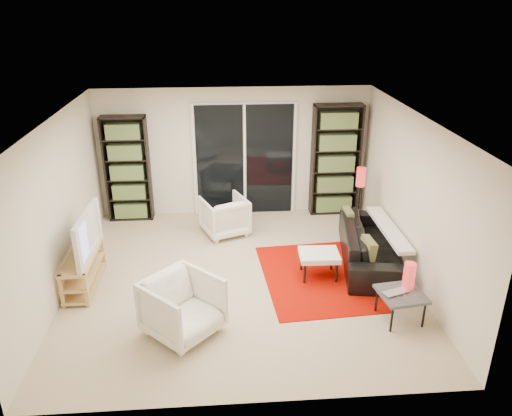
% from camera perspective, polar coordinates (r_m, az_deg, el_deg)
% --- Properties ---
extents(floor, '(5.00, 5.00, 0.00)m').
position_cam_1_polar(floor, '(7.55, -1.74, -7.95)').
color(floor, tan).
rests_on(floor, ground).
extents(wall_back, '(5.00, 0.02, 2.40)m').
position_cam_1_polar(wall_back, '(9.36, -2.56, 6.39)').
color(wall_back, beige).
rests_on(wall_back, ground).
extents(wall_front, '(5.00, 0.02, 2.40)m').
position_cam_1_polar(wall_front, '(4.80, -0.46, -11.11)').
color(wall_front, beige).
rests_on(wall_front, ground).
extents(wall_left, '(0.02, 5.00, 2.40)m').
position_cam_1_polar(wall_left, '(7.35, -21.73, -0.13)').
color(wall_left, beige).
rests_on(wall_left, ground).
extents(wall_right, '(0.02, 5.00, 2.40)m').
position_cam_1_polar(wall_right, '(7.52, 17.54, 1.01)').
color(wall_right, beige).
rests_on(wall_right, ground).
extents(ceiling, '(5.00, 5.00, 0.02)m').
position_cam_1_polar(ceiling, '(6.63, -1.99, 10.09)').
color(ceiling, white).
rests_on(ceiling, wall_back).
extents(sliding_door, '(1.92, 0.08, 2.16)m').
position_cam_1_polar(sliding_door, '(9.37, -1.31, 5.48)').
color(sliding_door, white).
rests_on(sliding_door, ground).
extents(bookshelf_left, '(0.80, 0.30, 1.95)m').
position_cam_1_polar(bookshelf_left, '(9.41, -14.48, 4.33)').
color(bookshelf_left, black).
rests_on(bookshelf_left, ground).
extents(bookshelf_right, '(0.90, 0.30, 2.10)m').
position_cam_1_polar(bookshelf_right, '(9.49, 9.09, 5.41)').
color(bookshelf_right, black).
rests_on(bookshelf_right, ground).
extents(tv_stand, '(0.38, 1.18, 0.50)m').
position_cam_1_polar(tv_stand, '(7.64, -19.09, -6.66)').
color(tv_stand, '#DBB56D').
rests_on(tv_stand, floor).
extents(tv, '(0.19, 1.14, 0.65)m').
position_cam_1_polar(tv, '(7.38, -19.51, -2.86)').
color(tv, black).
rests_on(tv, tv_stand).
extents(rug, '(1.71, 2.22, 0.01)m').
position_cam_1_polar(rug, '(7.61, 6.96, -7.79)').
color(rug, '#A70B00').
rests_on(rug, floor).
extents(sofa, '(1.16, 2.22, 0.62)m').
position_cam_1_polar(sofa, '(8.04, 12.92, -4.02)').
color(sofa, black).
rests_on(sofa, floor).
extents(armchair_back, '(0.94, 0.95, 0.67)m').
position_cam_1_polar(armchair_back, '(8.75, -3.63, -0.89)').
color(armchair_back, white).
rests_on(armchair_back, floor).
extents(armchair_front, '(1.15, 1.15, 0.75)m').
position_cam_1_polar(armchair_front, '(6.30, -8.38, -11.12)').
color(armchair_front, white).
rests_on(armchair_front, floor).
extents(ottoman, '(0.60, 0.49, 0.40)m').
position_cam_1_polar(ottoman, '(7.47, 7.22, -5.46)').
color(ottoman, white).
rests_on(ottoman, floor).
extents(side_table, '(0.62, 0.62, 0.40)m').
position_cam_1_polar(side_table, '(6.74, 16.26, -9.58)').
color(side_table, '#46464B').
rests_on(side_table, floor).
extents(laptop, '(0.40, 0.32, 0.03)m').
position_cam_1_polar(laptop, '(6.65, 15.96, -9.46)').
color(laptop, silver).
rests_on(laptop, side_table).
extents(table_lamp, '(0.16, 0.16, 0.35)m').
position_cam_1_polar(table_lamp, '(6.77, 17.10, -7.38)').
color(table_lamp, red).
rests_on(table_lamp, side_table).
extents(floor_lamp, '(0.18, 0.18, 1.20)m').
position_cam_1_polar(floor_lamp, '(8.76, 11.84, 2.61)').
color(floor_lamp, black).
rests_on(floor_lamp, floor).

